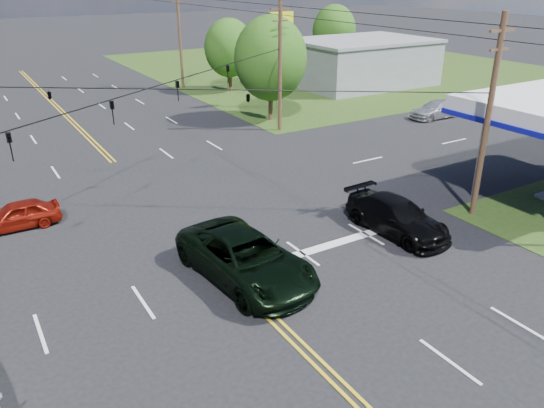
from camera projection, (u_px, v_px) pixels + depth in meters
ground at (158, 206)px, 27.14m from camera, size 280.00×280.00×0.00m
grass_ne at (329, 65)px, 68.87m from camera, size 46.00×48.00×0.03m
stop_bar at (331, 245)px, 23.25m from camera, size 10.00×0.50×0.02m
retail_ne at (361, 63)px, 56.21m from camera, size 14.00×10.00×4.40m
pole_se at (488, 117)px, 24.31m from camera, size 1.60×0.28×9.50m
pole_ne at (280, 64)px, 38.42m from camera, size 1.60×0.28×9.50m
pole_right_far at (180, 36)px, 53.20m from camera, size 1.60×0.28×10.00m
span_wire_signals at (147, 89)px, 24.74m from camera, size 26.00×18.00×1.13m
power_lines at (157, 35)px, 22.14m from camera, size 26.04×100.00×0.64m
tree_right_a at (271, 59)px, 41.26m from camera, size 5.70×5.70×8.18m
tree_right_b at (229, 48)px, 52.11m from camera, size 4.94×4.94×7.09m
tree_far_r at (334, 30)px, 65.01m from camera, size 5.32×5.32×7.63m
pickup_dkgreen at (246, 258)px, 20.35m from camera, size 3.69×6.85×1.83m
suv_black at (397, 216)px, 24.14m from camera, size 2.42×5.49×1.57m
sedan_red at (17, 215)px, 24.61m from camera, size 3.82×1.58×1.29m
sedan_far at (436, 109)px, 43.51m from camera, size 4.84×2.04×1.40m
polesign_ne at (281, 34)px, 44.64m from camera, size 2.23×0.29×8.09m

